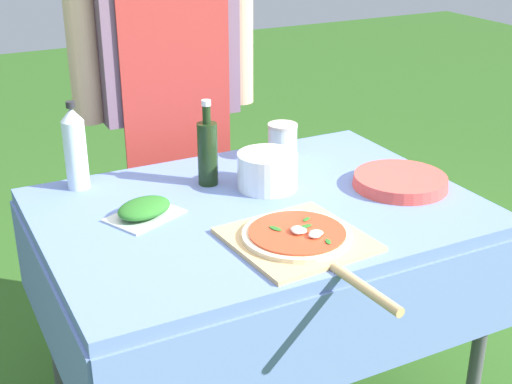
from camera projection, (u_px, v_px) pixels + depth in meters
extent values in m
cube|color=#607AB7|center=(258.00, 211.00, 1.98)|extent=(1.18, 0.85, 0.04)
cube|color=#607AB7|center=(341.00, 339.00, 1.69)|extent=(1.18, 0.01, 0.28)
cube|color=#607AB7|center=(199.00, 205.00, 2.39)|extent=(1.18, 0.01, 0.28)
cube|color=#607AB7|center=(48.00, 313.00, 1.79)|extent=(0.01, 0.85, 0.28)
cube|color=#607AB7|center=(422.00, 219.00, 2.29)|extent=(0.01, 0.85, 0.28)
cylinder|color=#4C4C51|center=(479.00, 345.00, 2.06)|extent=(0.04, 0.04, 0.75)
cylinder|color=#4C4C51|center=(52.00, 313.00, 2.21)|extent=(0.04, 0.04, 0.75)
cylinder|color=#4C4C51|center=(339.00, 241.00, 2.66)|extent=(0.04, 0.04, 0.75)
cylinder|color=#70604C|center=(195.00, 219.00, 2.69)|extent=(0.13, 0.13, 0.86)
cylinder|color=#70604C|center=(152.00, 228.00, 2.63)|extent=(0.13, 0.13, 0.86)
cube|color=#6B5166|center=(163.00, 19.00, 2.36)|extent=(0.47, 0.21, 0.65)
cube|color=#9E2D28|center=(177.00, 98.00, 2.37)|extent=(0.37, 0.02, 0.94)
cylinder|color=tan|center=(239.00, 22.00, 2.48)|extent=(0.10, 0.10, 0.57)
cylinder|color=tan|center=(82.00, 35.00, 2.26)|extent=(0.10, 0.10, 0.57)
cube|color=tan|center=(297.00, 240.00, 1.77)|extent=(0.34, 0.34, 0.01)
cylinder|color=tan|center=(367.00, 288.00, 1.56)|extent=(0.04, 0.23, 0.02)
cylinder|color=beige|center=(297.00, 235.00, 1.76)|extent=(0.28, 0.28, 0.01)
cylinder|color=#D14223|center=(297.00, 232.00, 1.76)|extent=(0.24, 0.24, 0.00)
ellipsoid|color=white|center=(315.00, 235.00, 1.73)|extent=(0.04, 0.03, 0.01)
ellipsoid|color=white|center=(301.00, 231.00, 1.75)|extent=(0.04, 0.04, 0.01)
ellipsoid|color=white|center=(298.00, 230.00, 1.75)|extent=(0.05, 0.05, 0.01)
ellipsoid|color=white|center=(316.00, 233.00, 1.74)|extent=(0.04, 0.04, 0.01)
ellipsoid|color=white|center=(297.00, 229.00, 1.76)|extent=(0.04, 0.04, 0.01)
ellipsoid|color=#286B23|center=(275.00, 228.00, 1.77)|extent=(0.03, 0.04, 0.00)
ellipsoid|color=#286B23|center=(328.00, 241.00, 1.70)|extent=(0.02, 0.03, 0.00)
ellipsoid|color=#286B23|center=(305.00, 226.00, 1.78)|extent=(0.04, 0.02, 0.00)
ellipsoid|color=#286B23|center=(306.00, 219.00, 1.82)|extent=(0.03, 0.03, 0.00)
cylinder|color=black|center=(208.00, 154.00, 2.07)|extent=(0.06, 0.06, 0.19)
cylinder|color=black|center=(206.00, 114.00, 2.03)|extent=(0.02, 0.02, 0.05)
cylinder|color=silver|center=(206.00, 103.00, 2.01)|extent=(0.03, 0.03, 0.02)
cylinder|color=silver|center=(76.00, 155.00, 2.05)|extent=(0.07, 0.07, 0.20)
cone|color=silver|center=(71.00, 114.00, 2.00)|extent=(0.07, 0.07, 0.04)
cylinder|color=#232326|center=(70.00, 105.00, 1.99)|extent=(0.03, 0.03, 0.02)
cube|color=silver|center=(145.00, 216.00, 1.90)|extent=(0.22, 0.20, 0.01)
ellipsoid|color=#286B23|center=(144.00, 208.00, 1.89)|extent=(0.19, 0.17, 0.04)
cylinder|color=silver|center=(267.00, 171.00, 2.06)|extent=(0.18, 0.18, 0.11)
cylinder|color=#DB4C42|center=(400.00, 186.00, 2.09)|extent=(0.28, 0.28, 0.00)
cylinder|color=#DB4C42|center=(400.00, 184.00, 2.09)|extent=(0.28, 0.28, 0.00)
cylinder|color=#DB4C42|center=(400.00, 183.00, 2.09)|extent=(0.28, 0.28, 0.00)
cylinder|color=#DB4C42|center=(400.00, 181.00, 2.08)|extent=(0.27, 0.27, 0.00)
cylinder|color=#DB4C42|center=(400.00, 180.00, 2.08)|extent=(0.27, 0.27, 0.00)
cylinder|color=#DB4C42|center=(401.00, 178.00, 2.08)|extent=(0.27, 0.27, 0.00)
cylinder|color=#DB4C42|center=(401.00, 176.00, 2.08)|extent=(0.27, 0.27, 0.00)
cylinder|color=silver|center=(282.00, 143.00, 2.28)|extent=(0.09, 0.09, 0.11)
cylinder|color=#D14223|center=(282.00, 148.00, 2.29)|extent=(0.08, 0.08, 0.08)
cylinder|color=#B7B2A3|center=(283.00, 125.00, 2.26)|extent=(0.10, 0.10, 0.01)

